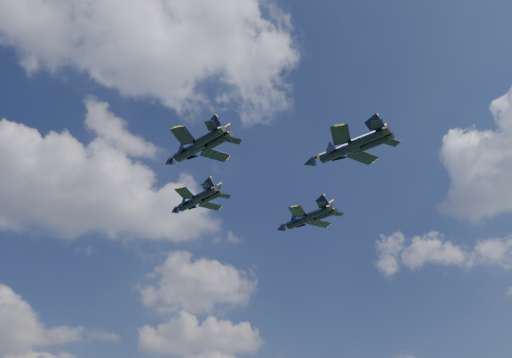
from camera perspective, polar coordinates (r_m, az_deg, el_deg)
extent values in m
cylinder|color=black|center=(96.55, -7.38, -2.70)|extent=(5.80, 7.65, 1.62)
cone|color=black|center=(100.15, -9.37, -3.65)|extent=(2.56, 2.79, 1.53)
ellipsoid|color=brown|center=(98.81, -8.51, -3.00)|extent=(2.15, 2.63, 0.74)
cube|color=black|center=(93.54, -8.13, -1.63)|extent=(4.28, 4.73, 0.16)
cube|color=black|center=(97.21, -5.26, -3.06)|extent=(4.51, 3.10, 0.16)
cube|color=black|center=(90.88, -5.73, -0.85)|extent=(2.22, 2.54, 0.13)
cube|color=black|center=(93.62, -3.64, -1.94)|extent=(2.27, 1.54, 0.13)
cube|color=black|center=(92.76, -5.39, -0.65)|extent=(1.99, 1.94, 2.71)
cube|color=black|center=(93.90, -4.51, -1.11)|extent=(1.55, 2.54, 2.71)
cylinder|color=black|center=(79.44, -7.41, 3.31)|extent=(6.18, 7.92, 1.69)
cone|color=black|center=(82.97, -9.96, 1.88)|extent=(2.70, 2.92, 1.60)
ellipsoid|color=brown|center=(81.71, -8.86, 2.78)|extent=(2.28, 2.73, 0.77)
cube|color=black|center=(76.49, -8.30, 4.92)|extent=(4.42, 4.95, 0.17)
cube|color=black|center=(80.15, -4.72, 2.78)|extent=(4.75, 3.32, 0.17)
cube|color=black|center=(73.97, -5.17, 6.12)|extent=(2.29, 2.65, 0.13)
cube|color=black|center=(76.71, -2.57, 4.45)|extent=(2.40, 1.65, 0.13)
cube|color=black|center=(75.97, -4.76, 6.19)|extent=(2.12, 1.99, 2.83)
cube|color=black|center=(77.11, -3.68, 5.49)|extent=(1.62, 2.64, 2.83)
cylinder|color=black|center=(96.71, 5.17, -4.75)|extent=(5.82, 7.91, 1.66)
cone|color=black|center=(99.71, 2.77, -5.71)|extent=(2.60, 2.86, 1.57)
ellipsoid|color=brown|center=(98.62, 3.78, -5.04)|extent=(2.17, 2.71, 0.76)
cube|color=black|center=(93.37, 4.79, -3.74)|extent=(4.42, 4.84, 0.17)
cube|color=black|center=(98.14, 7.23, -5.04)|extent=(4.60, 3.11, 0.17)
cube|color=black|center=(91.48, 7.53, -2.94)|extent=(2.30, 2.61, 0.13)
cube|color=black|center=(95.02, 9.25, -3.94)|extent=(2.31, 1.54, 0.13)
cube|color=black|center=(93.47, 7.62, -2.69)|extent=(2.00, 2.02, 2.77)
cube|color=black|center=(94.95, 8.35, -3.11)|extent=(1.58, 2.62, 2.77)
cylinder|color=black|center=(79.47, 9.64, 3.21)|extent=(7.09, 8.27, 1.82)
cone|color=black|center=(81.72, 6.03, 1.83)|extent=(2.98, 3.13, 1.72)
ellipsoid|color=brown|center=(81.01, 7.53, 2.74)|extent=(2.58, 2.88, 0.83)
cube|color=black|center=(76.06, 9.66, 4.98)|extent=(4.59, 5.35, 0.18)
cube|color=black|center=(81.57, 12.10, 2.50)|extent=(5.21, 3.84, 0.18)
cube|color=black|center=(75.17, 13.63, 6.00)|extent=(2.36, 2.83, 0.14)
cube|color=black|center=(79.23, 15.24, 4.09)|extent=(2.66, 1.93, 0.14)
cube|color=black|center=(77.38, 13.44, 6.07)|extent=(2.41, 1.99, 3.05)
cube|color=black|center=(79.08, 14.12, 5.26)|extent=(1.77, 2.76, 3.05)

